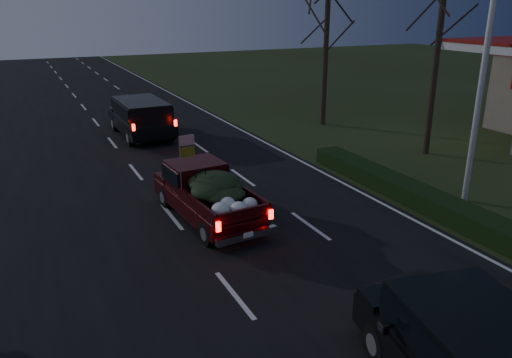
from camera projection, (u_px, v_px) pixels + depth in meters
name	position (u px, v px, depth m)	size (l,w,h in m)	color
ground	(234.00, 295.00, 11.58)	(120.00, 120.00, 0.00)	black
road_asphalt	(234.00, 295.00, 11.58)	(14.00, 120.00, 0.02)	black
hedge_row	(407.00, 191.00, 17.23)	(1.00, 10.00, 0.60)	black
light_pole	(489.00, 36.00, 15.37)	(0.50, 0.90, 9.16)	silver
bare_tree_mid	(443.00, 6.00, 20.56)	(3.60, 3.60, 8.50)	black
bare_tree_far	(327.00, 28.00, 26.47)	(3.60, 3.60, 7.00)	black
pickup_truck	(207.00, 191.00, 15.48)	(2.17, 4.84, 2.47)	#340709
lead_suv	(141.00, 114.00, 25.18)	(2.32, 5.35, 1.53)	black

